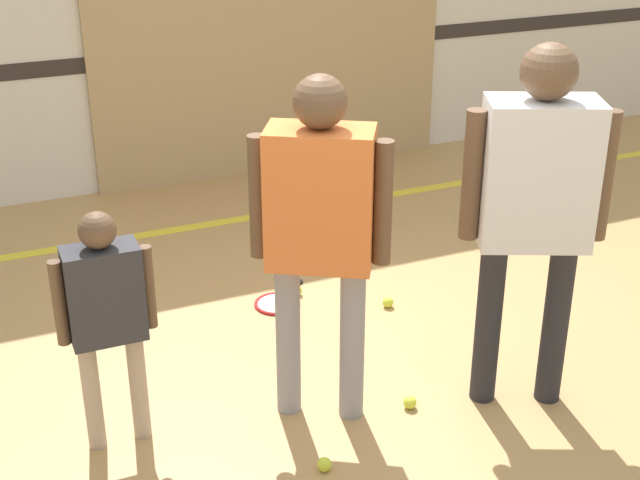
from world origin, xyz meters
name	(u,v)px	position (x,y,z in m)	size (l,w,h in m)	color
ground_plane	(350,387)	(0.00, 0.00, 0.00)	(16.00, 16.00, 0.00)	tan
wall_panel	(273,61)	(0.81, 3.24, 0.92)	(2.97, 0.05, 1.84)	tan
floor_stripe	(217,223)	(0.00, 2.31, 0.00)	(14.40, 0.10, 0.01)	yellow
person_instructor	(320,216)	(-0.22, -0.13, 1.05)	(0.56, 0.47, 1.69)	gray
person_student_left	(106,306)	(-1.18, 0.03, 0.72)	(0.44, 0.18, 1.16)	tan
person_student_right	(536,193)	(0.73, -0.41, 1.11)	(0.63, 0.46, 1.80)	#232328
racket_spare_on_floor	(279,302)	(-0.02, 0.98, 0.01)	(0.45, 0.43, 0.03)	red
tennis_ball_near_instructor	(324,465)	(-0.39, -0.55, 0.03)	(0.07, 0.07, 0.07)	#CCE038
tennis_ball_by_spare_racket	(297,291)	(0.12, 1.04, 0.03)	(0.07, 0.07, 0.07)	#CCE038
tennis_ball_stray_left	(410,402)	(0.20, -0.28, 0.03)	(0.07, 0.07, 0.07)	#CCE038
tennis_ball_stray_right	(388,302)	(0.57, 0.68, 0.03)	(0.07, 0.07, 0.07)	#CCE038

